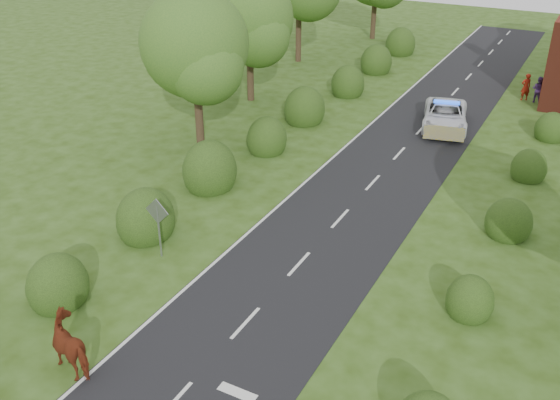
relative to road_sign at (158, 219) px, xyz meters
The scene contains 12 objects.
ground 5.63m from the road_sign, 21.80° to the right, with size 120.00×120.00×0.00m, color #2D470F.
road 14.03m from the road_sign, 68.96° to the left, with size 6.00×70.00×0.02m, color black.
road_markings 11.56m from the road_sign, 72.72° to the left, with size 4.96×70.00×0.01m.
hedgerow_left 9.85m from the road_sign, 98.87° to the left, with size 2.75×50.41×3.00m.
hedgerow_right 14.85m from the road_sign, 38.46° to the left, with size 2.10×45.78×2.10m.
tree_left_a 11.55m from the road_sign, 115.73° to the left, with size 5.74×5.60×8.38m.
tree_left_b 19.22m from the road_sign, 109.29° to the left, with size 5.74×5.60×8.07m.
road_sign is the anchor object (origin of this frame).
cow 6.38m from the road_sign, 75.60° to the right, with size 1.10×2.09×1.48m, color #5D2717.
police_van 19.91m from the road_sign, 72.21° to the left, with size 3.63×5.77×1.63m.
pedestrian_red 28.04m from the road_sign, 70.40° to the left, with size 0.65×0.42×1.77m, color #9F1F11.
pedestrian_purple 28.24m from the road_sign, 68.82° to the left, with size 0.83×0.65×1.71m, color #522E75.
Camera 1 is at (8.72, -13.96, 13.27)m, focal length 40.00 mm.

